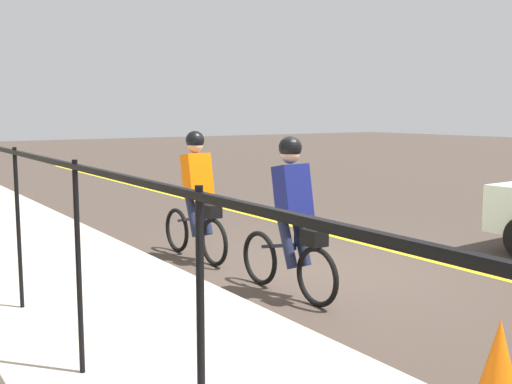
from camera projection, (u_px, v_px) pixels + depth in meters
ground_plane at (320, 270)px, 8.22m from camera, size 80.00×80.00×0.00m
lane_line_centre at (404, 254)px, 9.10m from camera, size 36.00×0.12×0.01m
sidewalk at (65, 309)px, 6.34m from camera, size 40.00×3.20×0.15m
cyclist_lead at (197, 196)px, 8.66m from camera, size 1.71×0.37×1.83m
cyclist_follow at (291, 218)px, 6.91m from camera, size 1.71×0.37×1.83m
traffic_cone_near at (499, 368)px, 4.22m from camera, size 0.36×0.36×0.70m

